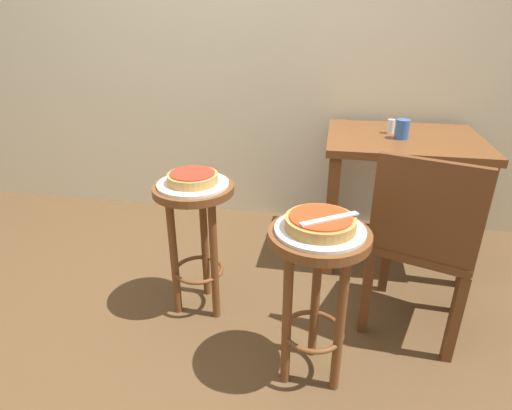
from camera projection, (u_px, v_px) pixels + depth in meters
ground_plane at (152, 377)px, 1.68m from camera, size 6.00×6.00×0.00m
stool_foreground at (317, 274)px, 1.51m from camera, size 0.36×0.36×0.65m
serving_plate_foreground at (320, 230)px, 1.43m from camera, size 0.31×0.31×0.01m
pizza_foreground at (320, 222)px, 1.42m from camera, size 0.24×0.24×0.05m
stool_middle at (196, 221)px, 1.90m from camera, size 0.36×0.36×0.65m
serving_plate_middle at (193, 184)px, 1.82m from camera, size 0.31×0.31×0.01m
pizza_middle at (193, 178)px, 1.81m from camera, size 0.22×0.22×0.05m
dining_table at (401, 159)px, 2.33m from camera, size 0.82×0.69×0.72m
cup_near_edge at (402, 129)px, 2.22m from camera, size 0.07×0.07×0.10m
condiment_shaker at (391, 126)px, 2.32m from camera, size 0.04×0.04×0.08m
wooden_chair at (423, 240)px, 1.75m from camera, size 0.51×0.51×0.85m
pizza_server_knife at (330, 219)px, 1.39m from camera, size 0.19×0.14×0.01m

